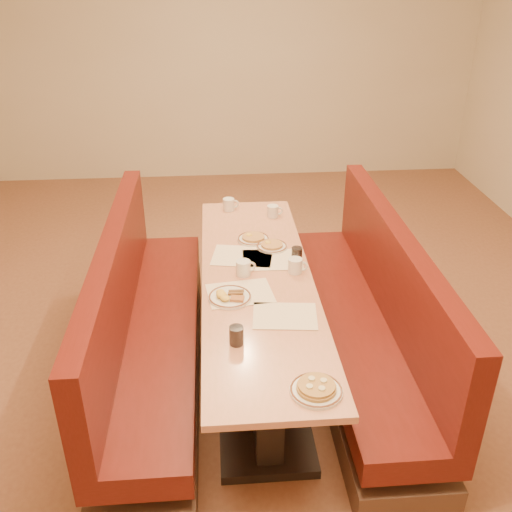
{
  "coord_description": "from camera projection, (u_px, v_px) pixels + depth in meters",
  "views": [
    {
      "loc": [
        -0.26,
        -3.1,
        2.57
      ],
      "look_at": [
        0.0,
        0.12,
        0.85
      ],
      "focal_mm": 40.0,
      "sensor_mm": 36.0,
      "label": 1
    }
  ],
  "objects": [
    {
      "name": "eggs_plate",
      "position": [
        229.0,
        297.0,
        3.38
      ],
      "size": [
        0.26,
        0.26,
        0.05
      ],
      "rotation": [
        0.0,
        0.0,
        -0.2
      ],
      "color": "silver",
      "rests_on": "diner_table"
    },
    {
      "name": "placemat_far_left",
      "position": [
        242.0,
        256.0,
        3.86
      ],
      "size": [
        0.45,
        0.37,
        0.0
      ],
      "primitive_type": "cube",
      "rotation": [
        0.0,
        0.0,
        -0.18
      ],
      "color": "#F5EFC0",
      "rests_on": "diner_table"
    },
    {
      "name": "pancake_plate",
      "position": [
        316.0,
        389.0,
        2.66
      ],
      "size": [
        0.25,
        0.25,
        0.06
      ],
      "rotation": [
        0.0,
        0.0,
        0.02
      ],
      "color": "silver",
      "rests_on": "diner_table"
    },
    {
      "name": "soda_tumbler_near",
      "position": [
        236.0,
        336.0,
        2.98
      ],
      "size": [
        0.08,
        0.08,
        0.11
      ],
      "color": "black",
      "rests_on": "diner_table"
    },
    {
      "name": "booth_right",
      "position": [
        366.0,
        324.0,
        3.83
      ],
      "size": [
        0.55,
        2.5,
        1.05
      ],
      "color": "#4C3326",
      "rests_on": "ground"
    },
    {
      "name": "room_envelope",
      "position": [
        258.0,
        88.0,
        3.04
      ],
      "size": [
        6.04,
        8.04,
        2.82
      ],
      "color": "beige",
      "rests_on": "ground"
    },
    {
      "name": "coffee_mug_a",
      "position": [
        296.0,
        265.0,
        3.65
      ],
      "size": [
        0.13,
        0.09,
        0.1
      ],
      "rotation": [
        0.0,
        0.0,
        -0.24
      ],
      "color": "silver",
      "rests_on": "diner_table"
    },
    {
      "name": "placemat_near_right",
      "position": [
        285.0,
        316.0,
        3.22
      ],
      "size": [
        0.39,
        0.31,
        0.0
      ],
      "primitive_type": "cube",
      "rotation": [
        0.0,
        0.0,
        -0.11
      ],
      "color": "#F5EFC0",
      "rests_on": "diner_table"
    },
    {
      "name": "coffee_mug_b",
      "position": [
        244.0,
        268.0,
        3.62
      ],
      "size": [
        0.13,
        0.09,
        0.1
      ],
      "rotation": [
        0.0,
        0.0,
        0.27
      ],
      "color": "silver",
      "rests_on": "diner_table"
    },
    {
      "name": "diner_table",
      "position": [
        257.0,
        327.0,
        3.78
      ],
      "size": [
        0.7,
        2.5,
        0.75
      ],
      "color": "black",
      "rests_on": "ground"
    },
    {
      "name": "ground",
      "position": [
        257.0,
        372.0,
        3.95
      ],
      "size": [
        8.0,
        8.0,
        0.0
      ],
      "primitive_type": "plane",
      "color": "#9E6647",
      "rests_on": "ground"
    },
    {
      "name": "booth_left",
      "position": [
        146.0,
        334.0,
        3.73
      ],
      "size": [
        0.55,
        2.5,
        1.05
      ],
      "color": "#4C3326",
      "rests_on": "ground"
    },
    {
      "name": "coffee_mug_d",
      "position": [
        229.0,
        204.0,
        4.53
      ],
      "size": [
        0.13,
        0.09,
        0.1
      ],
      "rotation": [
        0.0,
        0.0,
        0.11
      ],
      "color": "silver",
      "rests_on": "diner_table"
    },
    {
      "name": "extra_plate_far",
      "position": [
        253.0,
        238.0,
        4.07
      ],
      "size": [
        0.23,
        0.23,
        0.05
      ],
      "rotation": [
        0.0,
        0.0,
        -0.38
      ],
      "color": "silver",
      "rests_on": "diner_table"
    },
    {
      "name": "extra_plate_mid",
      "position": [
        272.0,
        246.0,
        3.97
      ],
      "size": [
        0.22,
        0.22,
        0.04
      ],
      "rotation": [
        0.0,
        0.0,
        -0.26
      ],
      "color": "silver",
      "rests_on": "diner_table"
    },
    {
      "name": "coffee_mug_c",
      "position": [
        273.0,
        211.0,
        4.42
      ],
      "size": [
        0.12,
        0.09,
        0.09
      ],
      "rotation": [
        0.0,
        0.0,
        0.01
      ],
      "color": "silver",
      "rests_on": "diner_table"
    },
    {
      "name": "placemat_far_right",
      "position": [
        272.0,
        260.0,
        3.81
      ],
      "size": [
        0.4,
        0.31,
        0.0
      ],
      "primitive_type": "cube",
      "rotation": [
        0.0,
        0.0,
        -0.03
      ],
      "color": "#F5EFC0",
      "rests_on": "diner_table"
    },
    {
      "name": "soda_tumbler_mid",
      "position": [
        297.0,
        254.0,
        3.78
      ],
      "size": [
        0.07,
        0.07,
        0.1
      ],
      "color": "black",
      "rests_on": "diner_table"
    },
    {
      "name": "placemat_near_left",
      "position": [
        240.0,
        293.0,
        3.44
      ],
      "size": [
        0.42,
        0.34,
        0.0
      ],
      "primitive_type": "cube",
      "rotation": [
        0.0,
        0.0,
        0.13
      ],
      "color": "#F5EFC0",
      "rests_on": "diner_table"
    }
  ]
}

